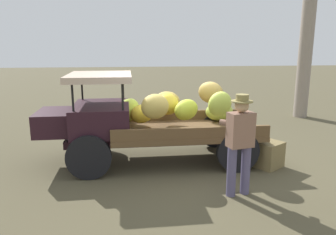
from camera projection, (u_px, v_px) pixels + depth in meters
The scene contains 4 objects.
ground_plane at pixel (182, 163), 6.82m from camera, with size 60.00×60.00×0.00m, color brown.
truck at pixel (142, 119), 6.74m from camera, with size 4.51×1.80×1.85m.
farmer at pixel (240, 139), 5.21m from camera, with size 0.53×0.49×1.66m.
wooden_crate at pixel (267, 154), 6.59m from camera, with size 0.50×0.52×0.52m, color olive.
Camera 1 is at (1.03, 6.37, 2.42)m, focal length 35.08 mm.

